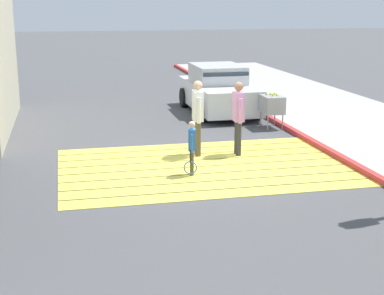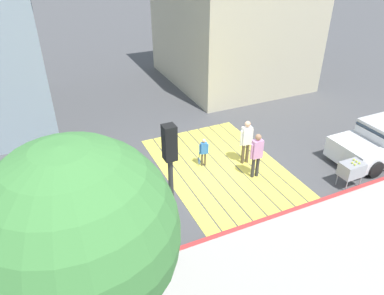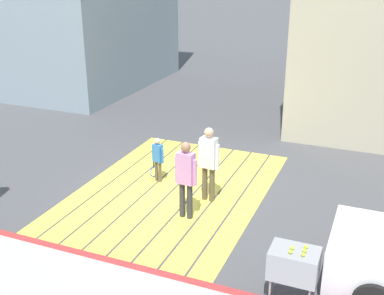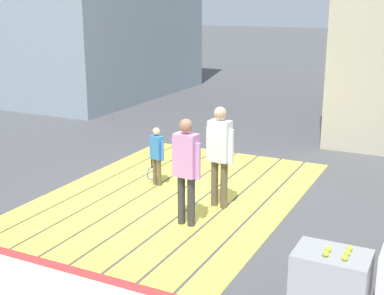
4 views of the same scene
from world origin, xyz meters
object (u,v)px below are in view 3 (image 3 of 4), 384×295
(tennis_ball_cart, at_px, (294,264))
(pedestrian_child_with_racket, at_px, (158,158))
(pedestrian_adult_lead, at_px, (186,175))
(pedestrian_adult_trailing, at_px, (209,159))

(tennis_ball_cart, xyz_separation_m, pedestrian_child_with_racket, (3.31, 4.10, -0.04))
(pedestrian_child_with_racket, bearing_deg, pedestrian_adult_lead, -136.11)
(pedestrian_adult_lead, relative_size, pedestrian_child_with_racket, 1.51)
(pedestrian_adult_trailing, bearing_deg, pedestrian_child_with_racket, 72.38)
(pedestrian_child_with_racket, bearing_deg, tennis_ball_cart, -128.87)
(tennis_ball_cart, height_order, pedestrian_child_with_racket, pedestrian_child_with_racket)
(pedestrian_adult_trailing, bearing_deg, tennis_ball_cart, -137.85)
(pedestrian_adult_lead, distance_m, pedestrian_adult_trailing, 0.97)
(pedestrian_adult_lead, distance_m, pedestrian_child_with_racket, 2.04)
(pedestrian_adult_lead, bearing_deg, tennis_ball_cart, -124.46)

